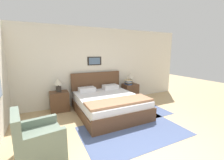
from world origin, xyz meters
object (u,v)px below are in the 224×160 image
Objects in this scene: table_lamp_by_door at (131,77)px; bed at (108,103)px; armchair at (37,142)px; nightstand_near_window at (59,101)px; nightstand_by_door at (130,92)px; table_lamp_near_window at (58,83)px.

bed is at bearing -148.00° from table_lamp_by_door.
bed is 1.63m from table_lamp_by_door.
armchair is 2.14m from nightstand_near_window.
armchair is 1.45× the size of nightstand_near_window.
nightstand_near_window is 2.57m from nightstand_by_door.
bed is 1.52m from nightstand_by_door.
table_lamp_by_door is at bearing -0.03° from nightstand_near_window.
nightstand_near_window is 1.00× the size of nightstand_by_door.
armchair is 3.78m from nightstand_by_door.
nightstand_near_window is at bearing 179.97° from table_lamp_by_door.
armchair is 3.83m from table_lamp_by_door.
nightstand_near_window is 0.58m from table_lamp_near_window.
table_lamp_near_window is (0.61, 2.05, 0.58)m from armchair.
bed is 4.91× the size of table_lamp_by_door.
nightstand_by_door is at bearing 172.32° from table_lamp_by_door.
nightstand_near_window is at bearing 147.77° from bed.
table_lamp_near_window is at bearing 147.70° from bed.
nightstand_near_window is 1.42× the size of table_lamp_by_door.
nightstand_by_door is 1.42× the size of table_lamp_near_window.
armchair is at bearing -106.54° from nightstand_near_window.
table_lamp_by_door is at bearing 32.00° from bed.
armchair reaches higher than nightstand_by_door.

